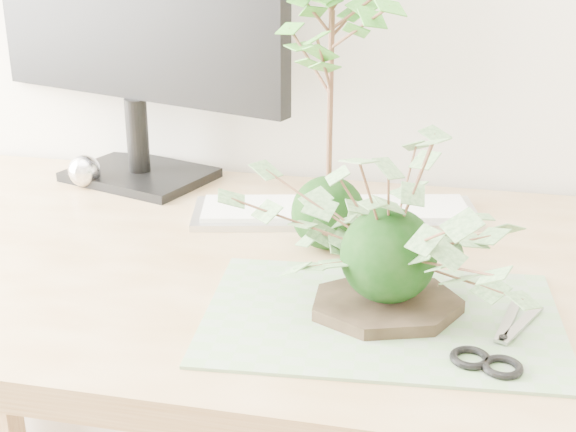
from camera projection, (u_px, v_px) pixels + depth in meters
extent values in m
cube|color=tan|center=(330.00, 278.00, 1.08)|extent=(1.60, 0.70, 0.04)
cube|color=gray|center=(382.00, 317.00, 0.93)|extent=(0.43, 0.31, 0.00)
cylinder|color=black|center=(386.00, 304.00, 0.94)|extent=(0.24, 0.24, 0.01)
sphere|color=black|center=(388.00, 255.00, 0.91)|extent=(0.11, 0.11, 0.11)
sphere|color=black|center=(328.00, 213.00, 1.10)|extent=(0.10, 0.10, 0.10)
cylinder|color=#543523|center=(330.00, 108.00, 1.05)|extent=(0.01, 0.01, 0.25)
cube|color=#B5B5B5|center=(335.00, 213.00, 1.23)|extent=(0.45, 0.22, 0.01)
cube|color=white|center=(335.00, 208.00, 1.23)|extent=(0.42, 0.19, 0.01)
cube|color=black|center=(140.00, 175.00, 1.39)|extent=(0.27, 0.23, 0.02)
cylinder|color=black|center=(137.00, 135.00, 1.37)|extent=(0.04, 0.04, 0.13)
sphere|color=white|center=(84.00, 171.00, 1.35)|extent=(0.05, 0.05, 0.05)
cube|color=gray|center=(492.00, 320.00, 0.91)|extent=(0.03, 0.10, 0.00)
cube|color=gray|center=(506.00, 322.00, 0.91)|extent=(0.05, 0.10, 0.00)
torus|color=black|center=(484.00, 363.00, 0.82)|extent=(0.05, 0.05, 0.01)
torus|color=black|center=(519.00, 367.00, 0.82)|extent=(0.05, 0.05, 0.01)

